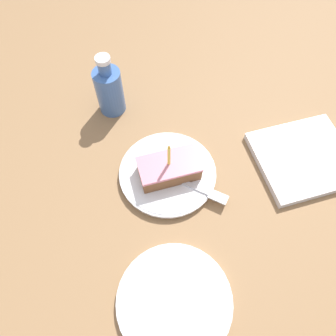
% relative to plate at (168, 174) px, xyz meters
% --- Properties ---
extents(ground_plane, '(2.40, 2.40, 0.04)m').
position_rel_plate_xyz_m(ground_plane, '(0.00, 0.02, -0.03)').
color(ground_plane, olive).
rests_on(ground_plane, ground).
extents(plate, '(0.24, 0.24, 0.02)m').
position_rel_plate_xyz_m(plate, '(0.00, 0.00, 0.00)').
color(plate, silver).
rests_on(plate, ground_plane).
extents(cake_slice, '(0.08, 0.14, 0.12)m').
position_rel_plate_xyz_m(cake_slice, '(-0.00, -0.00, 0.03)').
color(cake_slice, brown).
rests_on(cake_slice, plate).
extents(fork, '(0.13, 0.14, 0.00)m').
position_rel_plate_xyz_m(fork, '(-0.06, -0.06, 0.01)').
color(fork, silver).
rests_on(fork, plate).
extents(bottle, '(0.07, 0.07, 0.18)m').
position_rel_plate_xyz_m(bottle, '(0.25, 0.09, 0.06)').
color(bottle, '#3F66A5').
rests_on(bottle, ground_plane).
extents(side_plate, '(0.23, 0.23, 0.02)m').
position_rel_plate_xyz_m(side_plate, '(-0.28, 0.07, -0.00)').
color(side_plate, silver).
rests_on(side_plate, ground_plane).
extents(marble_board, '(0.21, 0.23, 0.02)m').
position_rel_plate_xyz_m(marble_board, '(-0.05, -0.34, -0.00)').
color(marble_board, silver).
rests_on(marble_board, ground_plane).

